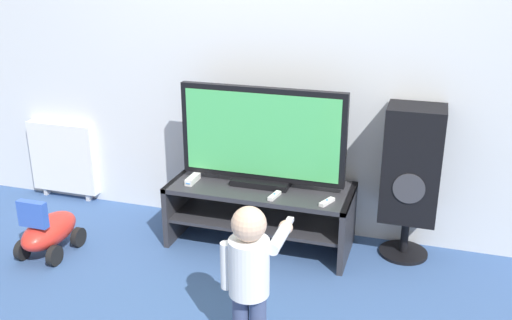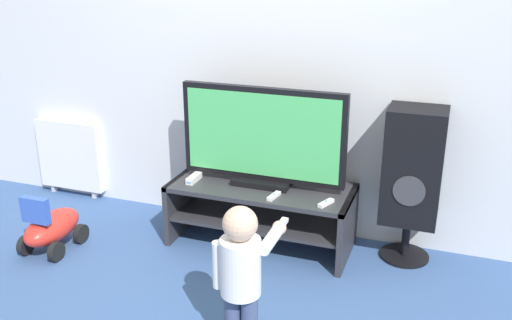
% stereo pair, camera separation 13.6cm
% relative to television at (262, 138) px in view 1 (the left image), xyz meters
% --- Properties ---
extents(ground_plane, '(16.00, 16.00, 0.00)m').
position_rel_television_xyz_m(ground_plane, '(0.00, -0.28, -0.74)').
color(ground_plane, '#38568C').
extents(wall_back, '(10.00, 0.06, 2.60)m').
position_rel_television_xyz_m(wall_back, '(0.00, 0.31, 0.56)').
color(wall_back, silver).
rests_on(wall_back, ground_plane).
extents(tv_stand, '(1.20, 0.51, 0.42)m').
position_rel_television_xyz_m(tv_stand, '(0.00, -0.02, -0.46)').
color(tv_stand, '#2D2D33').
rests_on(tv_stand, ground_plane).
extents(television, '(1.09, 0.20, 0.65)m').
position_rel_television_xyz_m(television, '(0.00, 0.00, 0.00)').
color(television, black).
rests_on(television, tv_stand).
extents(game_console, '(0.05, 0.16, 0.04)m').
position_rel_television_xyz_m(game_console, '(-0.45, -0.11, -0.30)').
color(game_console, white).
rests_on(game_console, tv_stand).
extents(remote_primary, '(0.08, 0.13, 0.03)m').
position_rel_television_xyz_m(remote_primary, '(0.47, -0.17, -0.31)').
color(remote_primary, white).
rests_on(remote_primary, tv_stand).
extents(remote_secondary, '(0.06, 0.13, 0.03)m').
position_rel_television_xyz_m(remote_secondary, '(0.14, -0.18, -0.31)').
color(remote_secondary, white).
rests_on(remote_secondary, tv_stand).
extents(child, '(0.29, 0.45, 0.77)m').
position_rel_television_xyz_m(child, '(0.27, -1.07, -0.29)').
color(child, '#3F4C72').
rests_on(child, ground_plane).
extents(speaker_tower, '(0.35, 0.31, 1.00)m').
position_rel_television_xyz_m(speaker_tower, '(0.94, 0.12, -0.13)').
color(speaker_tower, black).
rests_on(speaker_tower, ground_plane).
extents(ride_on_toy, '(0.28, 0.47, 0.42)m').
position_rel_television_xyz_m(ride_on_toy, '(-1.27, -0.57, -0.58)').
color(ride_on_toy, red).
rests_on(ride_on_toy, ground_plane).
extents(radiator, '(0.56, 0.08, 0.62)m').
position_rel_television_xyz_m(radiator, '(-1.71, 0.24, -0.41)').
color(radiator, white).
rests_on(radiator, ground_plane).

